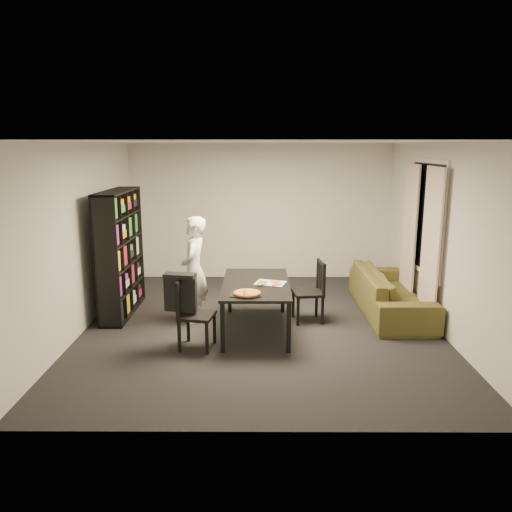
{
  "coord_description": "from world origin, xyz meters",
  "views": [
    {
      "loc": [
        -0.04,
        -6.84,
        2.56
      ],
      "look_at": [
        -0.07,
        -0.07,
        1.05
      ],
      "focal_mm": 35.0,
      "sensor_mm": 36.0,
      "label": 1
    }
  ],
  "objects_px": {
    "chair_left": "(190,309)",
    "chair_right": "(314,287)",
    "baking_tray": "(246,293)",
    "sofa": "(391,292)",
    "bookshelf": "(120,253)",
    "person": "(194,270)",
    "pepperoni_pizza": "(247,293)",
    "dining_table": "(256,287)"
  },
  "relations": [
    {
      "from": "pepperoni_pizza",
      "to": "sofa",
      "type": "bearing_deg",
      "value": 31.26
    },
    {
      "from": "chair_right",
      "to": "person",
      "type": "xyz_separation_m",
      "value": [
        -1.75,
        -0.03,
        0.26
      ]
    },
    {
      "from": "chair_right",
      "to": "person",
      "type": "height_order",
      "value": "person"
    },
    {
      "from": "dining_table",
      "to": "baking_tray",
      "type": "height_order",
      "value": "baking_tray"
    },
    {
      "from": "pepperoni_pizza",
      "to": "sofa",
      "type": "xyz_separation_m",
      "value": [
        2.2,
        1.33,
        -0.39
      ]
    },
    {
      "from": "sofa",
      "to": "chair_right",
      "type": "bearing_deg",
      "value": 106.57
    },
    {
      "from": "chair_right",
      "to": "person",
      "type": "bearing_deg",
      "value": -96.64
    },
    {
      "from": "bookshelf",
      "to": "pepperoni_pizza",
      "type": "bearing_deg",
      "value": -34.22
    },
    {
      "from": "person",
      "to": "pepperoni_pizza",
      "type": "relative_size",
      "value": 4.47
    },
    {
      "from": "chair_right",
      "to": "sofa",
      "type": "relative_size",
      "value": 0.4
    },
    {
      "from": "pepperoni_pizza",
      "to": "person",
      "type": "bearing_deg",
      "value": 130.3
    },
    {
      "from": "bookshelf",
      "to": "baking_tray",
      "type": "bearing_deg",
      "value": -33.42
    },
    {
      "from": "chair_left",
      "to": "dining_table",
      "type": "bearing_deg",
      "value": -43.43
    },
    {
      "from": "person",
      "to": "baking_tray",
      "type": "bearing_deg",
      "value": 44.59
    },
    {
      "from": "sofa",
      "to": "pepperoni_pizza",
      "type": "bearing_deg",
      "value": 121.26
    },
    {
      "from": "bookshelf",
      "to": "sofa",
      "type": "xyz_separation_m",
      "value": [
        4.17,
        -0.01,
        -0.62
      ]
    },
    {
      "from": "chair_right",
      "to": "baking_tray",
      "type": "bearing_deg",
      "value": -54.54
    },
    {
      "from": "chair_right",
      "to": "pepperoni_pizza",
      "type": "xyz_separation_m",
      "value": [
        -0.96,
        -0.96,
        0.2
      ]
    },
    {
      "from": "dining_table",
      "to": "pepperoni_pizza",
      "type": "xyz_separation_m",
      "value": [
        -0.11,
        -0.57,
        0.09
      ]
    },
    {
      "from": "chair_right",
      "to": "pepperoni_pizza",
      "type": "bearing_deg",
      "value": -52.33
    },
    {
      "from": "bookshelf",
      "to": "sofa",
      "type": "height_order",
      "value": "bookshelf"
    },
    {
      "from": "person",
      "to": "baking_tray",
      "type": "distance_m",
      "value": 1.18
    },
    {
      "from": "sofa",
      "to": "baking_tray",
      "type": "bearing_deg",
      "value": 120.01
    },
    {
      "from": "baking_tray",
      "to": "sofa",
      "type": "xyz_separation_m",
      "value": [
        2.21,
        1.28,
        -0.37
      ]
    },
    {
      "from": "dining_table",
      "to": "baking_tray",
      "type": "distance_m",
      "value": 0.54
    },
    {
      "from": "pepperoni_pizza",
      "to": "sofa",
      "type": "distance_m",
      "value": 2.6
    },
    {
      "from": "chair_left",
      "to": "pepperoni_pizza",
      "type": "bearing_deg",
      "value": -76.44
    },
    {
      "from": "dining_table",
      "to": "sofa",
      "type": "height_order",
      "value": "dining_table"
    },
    {
      "from": "chair_left",
      "to": "sofa",
      "type": "distance_m",
      "value": 3.24
    },
    {
      "from": "chair_right",
      "to": "sofa",
      "type": "height_order",
      "value": "chair_right"
    },
    {
      "from": "chair_left",
      "to": "baking_tray",
      "type": "height_order",
      "value": "chair_left"
    },
    {
      "from": "pepperoni_pizza",
      "to": "sofa",
      "type": "height_order",
      "value": "pepperoni_pizza"
    },
    {
      "from": "chair_left",
      "to": "chair_right",
      "type": "height_order",
      "value": "chair_right"
    },
    {
      "from": "chair_left",
      "to": "sofa",
      "type": "bearing_deg",
      "value": -54.49
    },
    {
      "from": "dining_table",
      "to": "person",
      "type": "relative_size",
      "value": 1.06
    },
    {
      "from": "bookshelf",
      "to": "baking_tray",
      "type": "xyz_separation_m",
      "value": [
        1.95,
        -1.29,
        -0.25
      ]
    },
    {
      "from": "bookshelf",
      "to": "chair_left",
      "type": "distance_m",
      "value": 1.91
    },
    {
      "from": "bookshelf",
      "to": "pepperoni_pizza",
      "type": "relative_size",
      "value": 5.43
    },
    {
      "from": "pepperoni_pizza",
      "to": "bookshelf",
      "type": "bearing_deg",
      "value": 145.78
    },
    {
      "from": "bookshelf",
      "to": "baking_tray",
      "type": "distance_m",
      "value": 2.35
    },
    {
      "from": "chair_left",
      "to": "chair_right",
      "type": "relative_size",
      "value": 1.0
    },
    {
      "from": "chair_right",
      "to": "person",
      "type": "relative_size",
      "value": 0.58
    }
  ]
}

